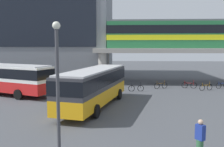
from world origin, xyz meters
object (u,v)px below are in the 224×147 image
(train, at_px, (191,34))
(pedestrian_walking_across, at_px, (200,140))
(bus_main, at_px, (95,84))
(bus_secondary, at_px, (5,76))
(bicycle_black, at_px, (136,88))
(bicycle_brown, at_px, (161,85))
(bicycle_red, at_px, (189,85))
(bicycle_orange, at_px, (206,87))
(station_building, at_px, (30,22))
(pedestrian_by_bike_rack, at_px, (110,83))
(bicycle_blue, at_px, (222,85))

(train, xyz_separation_m, pedestrian_walking_across, (-5.59, -24.06, -5.94))
(bus_main, xyz_separation_m, bus_secondary, (-10.05, 4.82, 0.00))
(bicycle_black, bearing_deg, bicycle_brown, 34.06)
(bus_secondary, bearing_deg, bicycle_red, 14.58)
(pedestrian_walking_across, bearing_deg, bicycle_brown, 87.33)
(bicycle_orange, bearing_deg, bus_main, -144.07)
(station_building, distance_m, bicycle_black, 24.49)
(pedestrian_by_bike_rack, xyz_separation_m, pedestrian_walking_across, (5.17, -17.55, 0.03))
(bicycle_black, bearing_deg, train, 41.84)
(bus_main, bearing_deg, bicycle_red, 44.30)
(bicycle_orange, bearing_deg, bicycle_blue, 32.45)
(bicycle_orange, bearing_deg, pedestrian_by_bike_rack, -177.07)
(train, bearing_deg, pedestrian_walking_across, -103.09)
(bicycle_orange, xyz_separation_m, bicycle_blue, (2.48, 1.58, 0.00))
(train, xyz_separation_m, bicycle_brown, (-4.70, -4.89, -6.45))
(train, xyz_separation_m, pedestrian_by_bike_rack, (-10.77, -6.51, -5.97))
(pedestrian_walking_across, bearing_deg, bus_main, 122.38)
(bus_secondary, height_order, bicycle_black, bus_secondary)
(bicycle_blue, bearing_deg, bicycle_orange, -147.55)
(bicycle_black, xyz_separation_m, bicycle_red, (6.59, 2.51, 0.00))
(bus_secondary, distance_m, bicycle_orange, 22.40)
(bicycle_blue, relative_size, bicycle_red, 0.98)
(bus_main, distance_m, pedestrian_walking_across, 11.25)
(pedestrian_walking_across, bearing_deg, bicycle_black, 97.31)
(station_building, relative_size, bus_secondary, 2.46)
(bicycle_brown, distance_m, bicycle_blue, 7.56)
(bus_secondary, bearing_deg, bus_main, -25.61)
(station_building, relative_size, train, 1.18)
(bicycle_orange, bearing_deg, pedestrian_walking_across, -108.20)
(bicycle_black, distance_m, bicycle_brown, 3.72)
(bus_secondary, xyz_separation_m, bicycle_red, (20.44, 5.32, -1.63))
(bicycle_black, height_order, bicycle_red, same)
(bicycle_brown, bearing_deg, train, 46.11)
(bicycle_red, relative_size, pedestrian_walking_across, 0.97)
(bicycle_black, bearing_deg, bus_secondary, -168.53)
(bicycle_brown, bearing_deg, bus_secondary, -163.88)
(train, bearing_deg, station_building, 163.61)
(train, xyz_separation_m, bicycle_orange, (0.36, -5.94, -6.45))
(train, distance_m, bicycle_brown, 9.36)
(train, bearing_deg, bus_secondary, -155.67)
(train, distance_m, bus_main, 19.26)
(bicycle_brown, bearing_deg, bicycle_black, -145.94)
(train, distance_m, bicycle_orange, 8.78)
(train, bearing_deg, bicycle_brown, -133.89)
(bus_main, height_order, bicycle_blue, bus_main)
(station_building, distance_m, train, 26.62)
(bus_main, height_order, pedestrian_walking_across, bus_main)
(station_building, bearing_deg, train, -16.39)
(train, bearing_deg, bicycle_red, -105.05)
(train, xyz_separation_m, bus_main, (-11.59, -14.61, -4.82))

